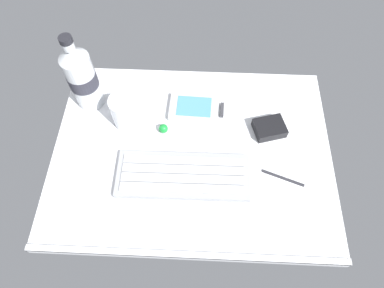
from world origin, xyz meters
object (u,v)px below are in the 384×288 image
(keyboard, at_px, (183,175))
(charger_block, at_px, (269,128))
(water_bottle, at_px, (82,77))
(trackball_mouse, at_px, (163,128))
(handheld_device, at_px, (197,108))
(stylus_pen, at_px, (283,177))
(juice_cup, at_px, (125,112))

(keyboard, relative_size, charger_block, 4.16)
(keyboard, bearing_deg, water_bottle, 140.52)
(water_bottle, relative_size, trackball_mouse, 9.45)
(charger_block, xyz_separation_m, trackball_mouse, (-0.25, -0.01, -0.00))
(handheld_device, relative_size, stylus_pen, 1.37)
(water_bottle, bearing_deg, trackball_mouse, -23.28)
(charger_block, bearing_deg, keyboard, -146.87)
(handheld_device, bearing_deg, keyboard, -97.46)
(keyboard, distance_m, juice_cup, 0.20)
(handheld_device, xyz_separation_m, stylus_pen, (0.20, -0.18, -0.00))
(stylus_pen, bearing_deg, charger_block, 120.65)
(water_bottle, distance_m, stylus_pen, 0.51)
(keyboard, distance_m, stylus_pen, 0.22)
(handheld_device, bearing_deg, juice_cup, -165.63)
(stylus_pen, bearing_deg, keyboard, -158.35)
(keyboard, relative_size, trackball_mouse, 13.22)
(handheld_device, distance_m, charger_block, 0.18)
(keyboard, relative_size, water_bottle, 1.40)
(handheld_device, bearing_deg, charger_block, -17.10)
(juice_cup, bearing_deg, trackball_mouse, -14.37)
(charger_block, bearing_deg, handheld_device, 162.90)
(handheld_device, bearing_deg, stylus_pen, -41.72)
(stylus_pen, bearing_deg, juice_cup, 179.65)
(juice_cup, relative_size, trackball_mouse, 3.86)
(charger_block, relative_size, trackball_mouse, 3.18)
(juice_cup, height_order, water_bottle, water_bottle)
(water_bottle, distance_m, charger_block, 0.45)
(trackball_mouse, bearing_deg, juice_cup, 165.63)
(water_bottle, bearing_deg, juice_cup, -30.26)
(keyboard, height_order, handheld_device, keyboard)
(water_bottle, bearing_deg, stylus_pen, -22.55)
(keyboard, relative_size, handheld_device, 2.23)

